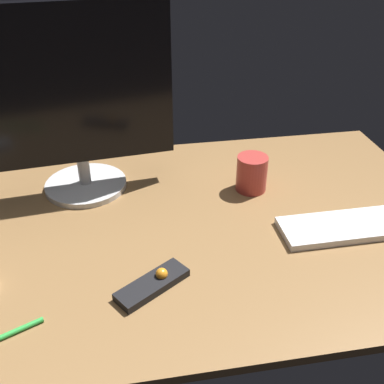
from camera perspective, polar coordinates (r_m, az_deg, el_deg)
desk at (r=110.68cm, az=-2.47°, el=-4.35°), size 140.00×84.00×2.00cm
monitor at (r=116.42cm, az=-14.59°, el=11.09°), size 48.63×21.73×47.64cm
keyboard at (r=114.13cm, az=19.53°, el=-4.04°), size 34.98×11.57×1.75cm
media_remote at (r=92.98cm, az=-4.87°, el=-11.35°), size 16.00×13.06×3.39cm
coffee_mug at (r=121.56cm, az=7.48°, el=2.33°), size 8.14×8.14×9.71cm
pen at (r=90.62cm, az=-22.30°, el=-16.29°), size 12.69×6.47×0.98cm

